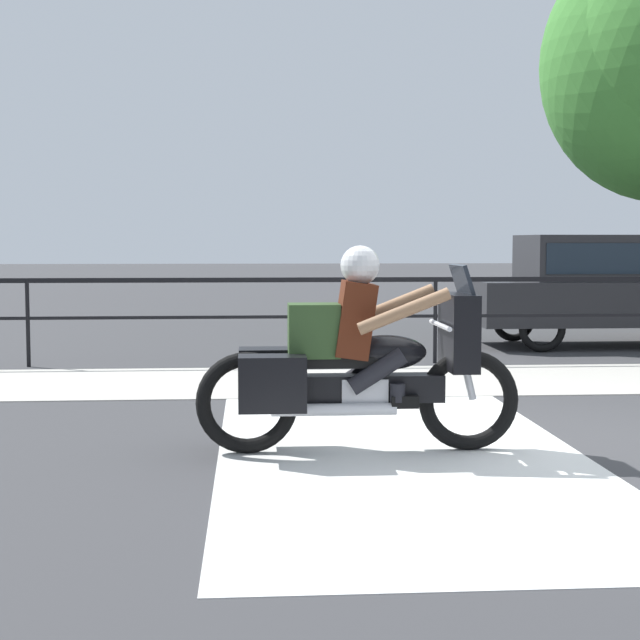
# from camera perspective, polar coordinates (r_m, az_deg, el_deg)

# --- Properties ---
(ground_plane) EXTENTS (120.00, 120.00, 0.00)m
(ground_plane) POSITION_cam_1_polar(r_m,az_deg,el_deg) (7.91, 13.40, -6.88)
(ground_plane) COLOR #38383A
(sidewalk_band) EXTENTS (44.00, 2.40, 0.01)m
(sidewalk_band) POSITION_cam_1_polar(r_m,az_deg,el_deg) (11.15, 8.14, -3.44)
(sidewalk_band) COLOR #B7B2A8
(sidewalk_band) RESTS_ON ground
(crosswalk_band) EXTENTS (2.66, 6.00, 0.01)m
(crosswalk_band) POSITION_cam_1_polar(r_m,az_deg,el_deg) (7.44, 4.49, -7.47)
(crosswalk_band) COLOR silver
(crosswalk_band) RESTS_ON ground
(fence_railing) EXTENTS (36.00, 0.05, 1.10)m
(fence_railing) POSITION_cam_1_polar(r_m,az_deg,el_deg) (12.53, 6.73, 1.43)
(fence_railing) COLOR black
(fence_railing) RESTS_ON ground
(motorcycle) EXTENTS (2.40, 0.76, 1.53)m
(motorcycle) POSITION_cam_1_polar(r_m,az_deg,el_deg) (7.22, 2.06, -2.39)
(motorcycle) COLOR black
(motorcycle) RESTS_ON ground
(parked_car) EXTENTS (4.27, 1.64, 1.65)m
(parked_car) POSITION_cam_1_polar(r_m,az_deg,el_deg) (15.13, 16.44, 2.04)
(parked_car) COLOR #232326
(parked_car) RESTS_ON ground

